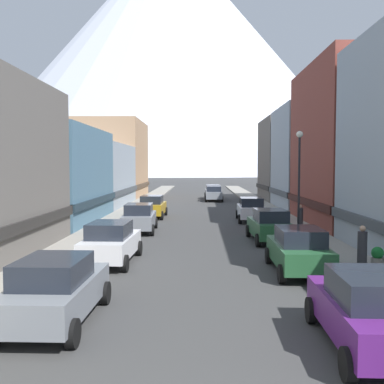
{
  "coord_description": "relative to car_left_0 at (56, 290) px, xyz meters",
  "views": [
    {
      "loc": [
        -0.02,
        -4.41,
        4.16
      ],
      "look_at": [
        -0.54,
        26.19,
        2.37
      ],
      "focal_mm": 42.7,
      "sensor_mm": 36.0,
      "label": 1
    }
  ],
  "objects": [
    {
      "name": "sidewalk_left",
      "position": [
        -2.45,
        27.69,
        -0.82
      ],
      "size": [
        2.5,
        100.0,
        0.15
      ],
      "primitive_type": "cube",
      "color": "gray",
      "rests_on": "ground"
    },
    {
      "name": "sidewalk_right",
      "position": [
        10.05,
        27.69,
        -0.82
      ],
      "size": [
        2.5,
        100.0,
        0.15
      ],
      "primitive_type": "cube",
      "color": "gray",
      "rests_on": "ground"
    },
    {
      "name": "storefront_left_2",
      "position": [
        -8.05,
        21.18,
        2.4
      ],
      "size": [
        9.01,
        12.56,
        6.85
      ],
      "color": "slate",
      "rests_on": "ground"
    },
    {
      "name": "storefront_left_3",
      "position": [
        -8.31,
        34.42,
        2.12
      ],
      "size": [
        9.53,
        13.63,
        6.27
      ],
      "color": "#99A5B2",
      "rests_on": "ground"
    },
    {
      "name": "storefront_left_4",
      "position": [
        -7.9,
        47.71,
        3.87
      ],
      "size": [
        8.7,
        12.95,
        9.86
      ],
      "color": "tan",
      "rests_on": "ground"
    },
    {
      "name": "storefront_right_2",
      "position": [
        15.16,
        20.26,
        4.49
      ],
      "size": [
        8.02,
        12.28,
        11.13
      ],
      "color": "brown",
      "rests_on": "ground"
    },
    {
      "name": "storefront_right_3",
      "position": [
        14.76,
        31.93,
        3.76
      ],
      "size": [
        7.21,
        9.97,
        9.64
      ],
      "color": "#99A5B2",
      "rests_on": "ground"
    },
    {
      "name": "storefront_right_4",
      "position": [
        14.87,
        42.64,
        3.74
      ],
      "size": [
        7.44,
        10.39,
        9.61
      ],
      "color": "#66605B",
      "rests_on": "ground"
    },
    {
      "name": "car_left_0",
      "position": [
        0.0,
        0.0,
        0.0
      ],
      "size": [
        2.13,
        4.43,
        1.78
      ],
      "color": "slate",
      "rests_on": "ground"
    },
    {
      "name": "car_left_1",
      "position": [
        -0.0,
        7.42,
        0.0
      ],
      "size": [
        2.19,
        4.46,
        1.78
      ],
      "color": "silver",
      "rests_on": "ground"
    },
    {
      "name": "car_left_2",
      "position": [
        0.0,
        16.5,
        0.0
      ],
      "size": [
        2.19,
        4.46,
        1.78
      ],
      "color": "slate",
      "rests_on": "ground"
    },
    {
      "name": "car_left_3",
      "position": [
        -0.0,
        24.34,
        0.0
      ],
      "size": [
        2.14,
        4.44,
        1.78
      ],
      "color": "#B28419",
      "rests_on": "ground"
    },
    {
      "name": "car_right_0",
      "position": [
        7.6,
        -1.58,
        0.0
      ],
      "size": [
        2.17,
        4.45,
        1.78
      ],
      "color": "#591E72",
      "rests_on": "ground"
    },
    {
      "name": "car_right_1",
      "position": [
        7.6,
        5.76,
        0.0
      ],
      "size": [
        2.09,
        4.41,
        1.78
      ],
      "color": "#265933",
      "rests_on": "ground"
    },
    {
      "name": "car_right_2",
      "position": [
        7.6,
        13.04,
        0.0
      ],
      "size": [
        2.23,
        4.48,
        1.78
      ],
      "color": "#265933",
      "rests_on": "ground"
    },
    {
      "name": "car_right_3",
      "position": [
        7.6,
        22.15,
        0.0
      ],
      "size": [
        2.15,
        4.44,
        1.78
      ],
      "color": "silver",
      "rests_on": "ground"
    },
    {
      "name": "car_driving_0",
      "position": [
        5.4,
        44.7,
        0.0
      ],
      "size": [
        2.06,
        4.4,
        1.78
      ],
      "color": "slate",
      "rests_on": "ground"
    },
    {
      "name": "car_driving_1",
      "position": [
        5.4,
        41.19,
        0.0
      ],
      "size": [
        2.06,
        4.4,
        1.78
      ],
      "color": "slate",
      "rests_on": "ground"
    },
    {
      "name": "potted_plant_1",
      "position": [
        10.8,
        6.21,
        -0.36
      ],
      "size": [
        0.51,
        0.51,
        0.8
      ],
      "color": "gray",
      "rests_on": "sidewalk_right"
    },
    {
      "name": "pedestrian_1",
      "position": [
        10.05,
        16.7,
        -0.03
      ],
      "size": [
        0.36,
        0.36,
        1.57
      ],
      "color": "#333338",
      "rests_on": "sidewalk_right"
    },
    {
      "name": "pedestrian_2",
      "position": [
        10.05,
        5.81,
        0.04
      ],
      "size": [
        0.36,
        0.36,
        1.7
      ],
      "color": "#333338",
      "rests_on": "sidewalk_right"
    },
    {
      "name": "streetlamp_right",
      "position": [
        9.15,
        13.02,
        3.09
      ],
      "size": [
        0.36,
        0.36,
        5.86
      ],
      "color": "black",
      "rests_on": "sidewalk_right"
    },
    {
      "name": "mountain_backdrop",
      "position": [
        -13.54,
        252.69,
        67.27
      ],
      "size": [
        225.6,
        225.6,
        136.34
      ],
      "primitive_type": "cone",
      "color": "silver",
      "rests_on": "ground"
    }
  ]
}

